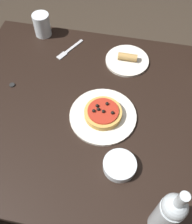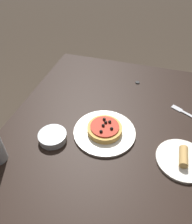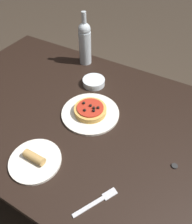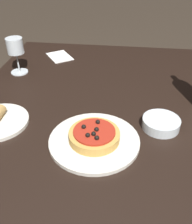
% 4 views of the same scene
% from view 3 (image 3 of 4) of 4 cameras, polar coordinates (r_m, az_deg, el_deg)
% --- Properties ---
extents(ground_plane, '(14.00, 14.00, 0.00)m').
position_cam_3_polar(ground_plane, '(1.71, -4.12, -18.14)').
color(ground_plane, '#382D23').
extents(dining_table, '(1.46, 0.97, 0.77)m').
position_cam_3_polar(dining_table, '(1.14, -5.91, -2.58)').
color(dining_table, black).
rests_on(dining_table, ground_plane).
extents(dinner_plate, '(0.28, 0.28, 0.01)m').
position_cam_3_polar(dinner_plate, '(1.05, -1.49, -0.26)').
color(dinner_plate, silver).
rests_on(dinner_plate, dining_table).
extents(pizza, '(0.15, 0.15, 0.04)m').
position_cam_3_polar(pizza, '(1.03, -1.51, 0.59)').
color(pizza, gold).
rests_on(pizza, dinner_plate).
extents(wine_bottle, '(0.07, 0.07, 0.31)m').
position_cam_3_polar(wine_bottle, '(1.33, -2.92, 17.68)').
color(wine_bottle, '#B2BCC1').
rests_on(wine_bottle, dining_table).
extents(side_bowl, '(0.12, 0.12, 0.03)m').
position_cam_3_polar(side_bowl, '(1.21, -0.59, 7.88)').
color(side_bowl, silver).
rests_on(side_bowl, dining_table).
extents(fork, '(0.10, 0.16, 0.00)m').
position_cam_3_polar(fork, '(0.81, 0.57, -22.21)').
color(fork, '#B7B7BC').
rests_on(fork, dining_table).
extents(side_plate, '(0.21, 0.21, 0.05)m').
position_cam_3_polar(side_plate, '(0.91, -15.62, -12.01)').
color(side_plate, silver).
rests_on(side_plate, dining_table).
extents(bottle_cap, '(0.02, 0.02, 0.01)m').
position_cam_3_polar(bottle_cap, '(0.93, 19.84, -13.13)').
color(bottle_cap, black).
rests_on(bottle_cap, dining_table).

